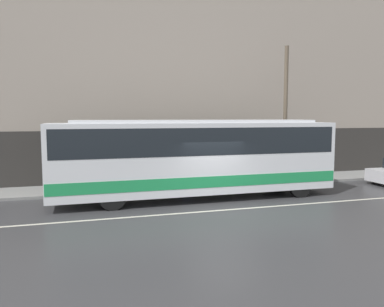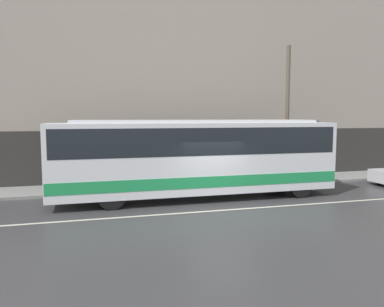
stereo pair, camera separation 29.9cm
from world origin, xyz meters
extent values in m
plane|color=#38383A|center=(0.00, 0.00, 0.00)|extent=(60.00, 60.00, 0.00)
cube|color=gray|center=(0.00, 5.31, 0.06)|extent=(60.00, 2.62, 0.12)
cube|color=gray|center=(0.00, 6.77, 6.96)|extent=(60.00, 0.30, 13.91)
cube|color=#2D2B28|center=(0.00, 6.60, 1.40)|extent=(60.00, 0.06, 2.80)
cube|color=beige|center=(0.00, 0.00, 0.00)|extent=(54.00, 0.14, 0.01)
cube|color=silver|center=(-0.36, 2.30, 1.80)|extent=(12.03, 2.46, 2.89)
cube|color=#1E8C4C|center=(-0.36, 2.30, 0.90)|extent=(11.97, 2.49, 0.45)
cube|color=black|center=(-0.36, 2.30, 2.51)|extent=(11.67, 2.48, 1.10)
cube|color=orange|center=(5.61, 2.30, 3.05)|extent=(0.12, 1.85, 0.28)
cube|color=silver|center=(-0.36, 2.30, 3.30)|extent=(10.23, 2.09, 0.12)
cylinder|color=black|center=(4.06, 1.22, 0.52)|extent=(1.04, 0.28, 1.04)
cylinder|color=black|center=(4.06, 3.37, 0.52)|extent=(1.04, 0.28, 1.04)
cylinder|color=black|center=(-3.97, 1.22, 0.52)|extent=(1.04, 0.28, 1.04)
cylinder|color=black|center=(-3.97, 3.37, 0.52)|extent=(1.04, 0.28, 1.04)
cylinder|color=black|center=(9.85, 3.09, 0.32)|extent=(0.64, 0.20, 0.64)
cylinder|color=brown|center=(5.33, 4.73, 3.64)|extent=(0.21, 0.21, 7.04)
cylinder|color=navy|center=(0.06, 5.16, 0.78)|extent=(0.36, 0.36, 1.31)
sphere|color=tan|center=(0.06, 5.16, 1.55)|extent=(0.24, 0.24, 0.24)
camera|label=1|loc=(-5.05, -12.84, 3.49)|focal=35.00mm
camera|label=2|loc=(-4.76, -12.93, 3.49)|focal=35.00mm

